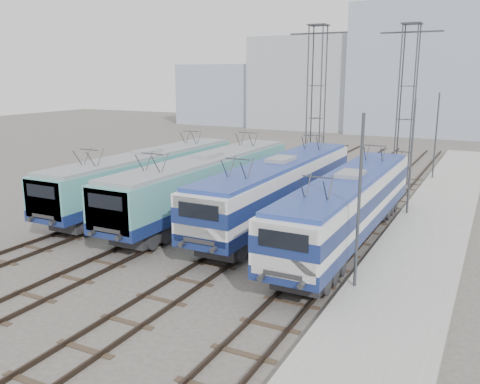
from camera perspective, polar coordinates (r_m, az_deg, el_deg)
name	(u,v)px	position (r m, az deg, el deg)	size (l,w,h in m)	color
ground	(146,272)	(22.62, -10.54, -8.83)	(160.00, 160.00, 0.00)	#514C47
platform	(420,250)	(25.98, 19.53, -6.11)	(4.00, 70.00, 0.30)	#9E9E99
locomotive_far_left	(146,174)	(32.88, -10.49, 1.96)	(2.72, 17.14, 3.23)	navy
locomotive_center_left	(205,180)	(30.23, -3.90, 1.31)	(2.80, 17.69, 3.33)	navy
locomotive_center_right	(279,185)	(28.74, 4.43, 0.79)	(2.79, 17.66, 3.32)	navy
locomotive_far_right	(348,203)	(25.53, 12.05, -1.17)	(2.72, 17.16, 3.23)	navy
catenary_tower_west	(316,97)	(40.68, 8.54, 10.51)	(4.50, 1.20, 12.00)	#3F4247
catenary_tower_east	(407,98)	(41.05, 18.22, 10.03)	(4.50, 1.20, 12.00)	#3F4247
mast_front	(359,206)	(19.62, 13.19, -1.59)	(0.12, 0.12, 7.00)	#3F4247
mast_mid	(411,160)	(31.19, 18.63, 3.43)	(0.12, 0.12, 7.00)	#3F4247
mast_rear	(436,138)	(42.99, 21.13, 5.71)	(0.12, 0.12, 7.00)	#3F4247
building_west	(314,83)	(83.03, 8.30, 11.98)	(18.00, 12.00, 14.00)	#9AA2AB
building_center	(435,70)	(79.01, 21.09, 12.67)	(22.00, 14.00, 18.00)	#939EB3
building_far_west	(225,94)	(89.58, -1.64, 10.90)	(14.00, 10.00, 10.00)	#939EB3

